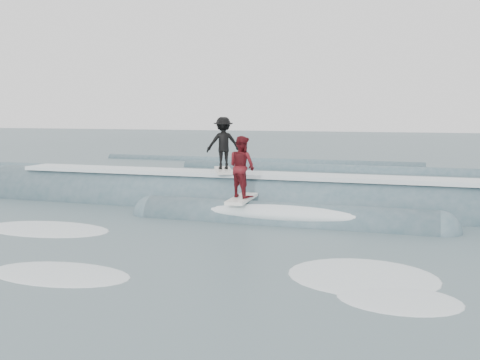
% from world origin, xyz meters
% --- Properties ---
extents(ground, '(160.00, 160.00, 0.00)m').
position_xyz_m(ground, '(0.00, 0.00, 0.00)').
color(ground, '#425B60').
rests_on(ground, ground).
extents(breaking_wave, '(23.01, 3.96, 2.35)m').
position_xyz_m(breaking_wave, '(0.28, 5.13, 0.04)').
color(breaking_wave, '#3C5A65').
rests_on(breaking_wave, ground).
extents(surfer_black, '(1.38, 2.05, 1.96)m').
position_xyz_m(surfer_black, '(-0.94, 5.48, 2.21)').
color(surfer_black, silver).
rests_on(surfer_black, ground).
extents(surfer_red, '(1.18, 2.02, 2.02)m').
position_xyz_m(surfer_red, '(0.44, 3.28, 1.60)').
color(surfer_red, white).
rests_on(surfer_red, ground).
extents(whitewater, '(16.26, 5.82, 0.10)m').
position_xyz_m(whitewater, '(-0.10, -1.38, 0.00)').
color(whitewater, white).
rests_on(whitewater, ground).
extents(far_swells, '(37.74, 8.65, 0.80)m').
position_xyz_m(far_swells, '(-3.84, 17.65, 0.00)').
color(far_swells, '#3C5A65').
rests_on(far_swells, ground).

